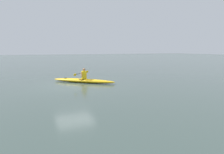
{
  "coord_description": "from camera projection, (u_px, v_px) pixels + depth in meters",
  "views": [
    {
      "loc": [
        2.93,
        13.0,
        2.37
      ],
      "look_at": [
        -1.69,
        2.47,
        0.75
      ],
      "focal_mm": 31.88,
      "sensor_mm": 36.0,
      "label": 1
    }
  ],
  "objects": [
    {
      "name": "ground_plane",
      "position": [
        74.0,
        85.0,
        13.29
      ],
      "size": [
        160.0,
        160.0,
        0.0
      ],
      "primitive_type": "plane",
      "color": "#384742"
    },
    {
      "name": "kayaker",
      "position": [
        84.0,
        74.0,
        14.15
      ],
      "size": [
        1.59,
        1.8,
        0.77
      ],
      "color": "yellow",
      "rests_on": "kayak"
    },
    {
      "name": "kayak",
      "position": [
        83.0,
        81.0,
        14.23
      ],
      "size": [
        4.02,
        3.65,
        0.27
      ],
      "color": "#EAB214",
      "rests_on": "ground"
    }
  ]
}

